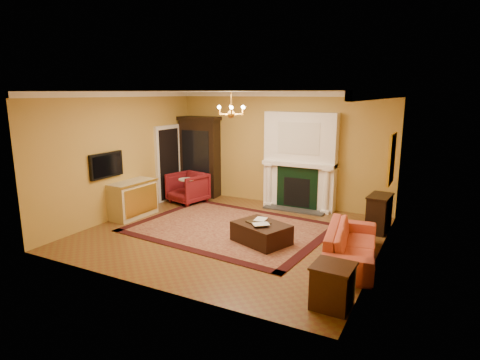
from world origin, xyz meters
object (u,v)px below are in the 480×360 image
Objects in this scene: coral_sofa at (352,239)px; console_table at (379,214)px; end_table at (332,287)px; wingback_armchair at (188,186)px; china_cabinet at (200,158)px; commode at (133,199)px; leather_ottoman at (261,233)px; pedestal_table at (187,190)px.

coral_sofa is 1.87m from console_table.
wingback_armchair is at bearing 143.97° from end_table.
end_table is at bearing -86.15° from console_table.
china_cabinet is 1.09m from wingback_armchair.
wingback_armchair is at bearing 77.36° from commode.
wingback_armchair is at bearing 170.15° from leather_ottoman.
china_cabinet is 2.98× the size of pedestal_table.
wingback_armchair reaches higher than end_table.
pedestal_table is 1.53m from commode.
wingback_armchair is 1.16× the size of console_table.
china_cabinet reaches higher than commode.
china_cabinet is at bearing 138.72° from end_table.
console_table is 2.70m from leather_ottoman.
leather_ottoman is at bearing -132.53° from console_table.
end_table is 0.57× the size of leather_ottoman.
pedestal_table reaches higher than end_table.
china_cabinet is 5.30m from console_table.
coral_sofa reaches higher than pedestal_table.
china_cabinet reaches higher than console_table.
leather_ottoman is at bearing -0.07° from commode.
wingback_armchair reaches higher than commode.
end_table is (0.13, -1.75, -0.12)m from coral_sofa.
coral_sofa reaches higher than end_table.
pedestal_table is at bearing 145.26° from end_table.
wingback_armchair reaches higher than coral_sofa.
coral_sofa is at bearing -18.73° from pedestal_table.
end_table is 3.61m from console_table.
commode is at bearing 79.06° from coral_sofa.
wingback_armchair is 0.43× the size of coral_sofa.
commode reaches higher than end_table.
wingback_armchair is 1.74m from commode.
pedestal_table is at bearing 62.47° from coral_sofa.
wingback_armchair is at bearing -175.45° from console_table.
commode is (-0.33, -2.54, -0.67)m from china_cabinet.
pedestal_table is 3.31m from leather_ottoman.
console_table is (5.05, -0.02, -0.06)m from wingback_armchair.
coral_sofa is 1.80m from leather_ottoman.
leather_ottoman is at bearing 80.11° from coral_sofa.
commode is at bearing -158.46° from console_table.
leather_ottoman is (3.53, -0.17, -0.23)m from commode.
commode reaches higher than pedestal_table.
end_table is at bearing -45.58° from china_cabinet.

